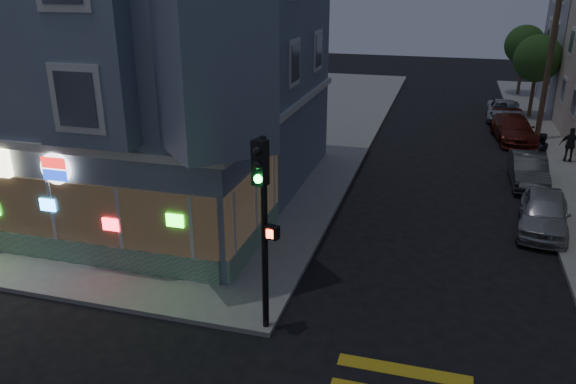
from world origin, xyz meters
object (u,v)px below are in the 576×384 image
at_px(parked_car_c, 514,129).
at_px(pedestrian_b, 571,145).
at_px(utility_pole, 550,57).
at_px(parked_car_a, 544,212).
at_px(traffic_signal, 263,205).
at_px(pedestrian_a, 539,152).
at_px(parked_car_b, 528,170).
at_px(parked_car_d, 503,111).
at_px(street_tree_far, 525,45).
at_px(street_tree_near, 538,59).

bearing_deg(parked_car_c, pedestrian_b, -65.30).
height_order(utility_pole, pedestrian_b, utility_pole).
xyz_separation_m(parked_car_a, traffic_signal, (-7.88, -8.99, 2.95)).
height_order(pedestrian_a, parked_car_c, pedestrian_a).
height_order(parked_car_b, parked_car_c, parked_car_c).
bearing_deg(utility_pole, parked_car_d, 106.62).
bearing_deg(parked_car_b, parked_car_d, 90.67).
height_order(parked_car_b, traffic_signal, traffic_signal).
relative_size(street_tree_far, pedestrian_a, 2.80).
xyz_separation_m(utility_pole, parked_car_a, (-1.30, -12.84, -4.07)).
bearing_deg(parked_car_a, parked_car_b, 97.59).
xyz_separation_m(utility_pole, parked_car_c, (-1.32, -0.15, -4.08)).
bearing_deg(parked_car_b, pedestrian_a, 68.80).
distance_m(utility_pole, parked_car_b, 8.77).
bearing_deg(parked_car_a, parked_car_c, 97.67).
bearing_deg(street_tree_far, pedestrian_b, -87.45).
bearing_deg(parked_car_c, traffic_signal, -116.45).
bearing_deg(parked_car_b, street_tree_far, 85.77).
distance_m(street_tree_far, pedestrian_b, 18.23).
bearing_deg(parked_car_c, pedestrian_a, -90.57).
distance_m(street_tree_near, street_tree_far, 8.00).
height_order(street_tree_far, traffic_signal, street_tree_far).
distance_m(parked_car_c, traffic_signal, 23.25).
bearing_deg(parked_car_a, pedestrian_b, 83.04).
height_order(utility_pole, parked_car_d, utility_pole).
distance_m(pedestrian_a, parked_car_a, 6.81).
relative_size(street_tree_near, parked_car_b, 1.27).
height_order(pedestrian_a, pedestrian_b, pedestrian_a).
distance_m(street_tree_far, parked_car_b, 21.93).
bearing_deg(pedestrian_a, pedestrian_b, -148.41).
bearing_deg(street_tree_near, parked_car_c, -103.87).
bearing_deg(street_tree_far, street_tree_near, -90.00).
distance_m(utility_pole, parked_car_c, 4.29).
distance_m(pedestrian_b, parked_car_c, 4.48).
relative_size(street_tree_far, parked_car_d, 1.17).
relative_size(utility_pole, street_tree_near, 1.70).
bearing_deg(utility_pole, parked_car_a, -95.78).
xyz_separation_m(street_tree_near, pedestrian_a, (-0.90, -12.07, -2.84)).
bearing_deg(traffic_signal, street_tree_far, 90.43).
bearing_deg(street_tree_near, parked_car_b, -96.28).
relative_size(pedestrian_b, parked_car_c, 0.35).
height_order(street_tree_near, parked_car_a, street_tree_near).
height_order(street_tree_far, pedestrian_a, street_tree_far).
height_order(utility_pole, street_tree_near, utility_pole).
distance_m(pedestrian_a, parked_car_c, 5.96).
height_order(street_tree_near, pedestrian_a, street_tree_near).
bearing_deg(parked_car_d, parked_car_a, -87.45).
bearing_deg(traffic_signal, pedestrian_a, 76.82).
bearing_deg(pedestrian_a, utility_pole, -115.93).
relative_size(pedestrian_a, parked_car_c, 0.38).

